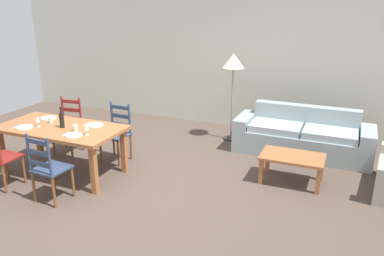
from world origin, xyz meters
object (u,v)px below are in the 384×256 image
at_px(wine_bottle, 62,120).
at_px(wine_glass_near_left, 37,120).
at_px(wine_glass_near_right, 86,127).
at_px(couch, 303,137).
at_px(dining_chair_far_left, 69,126).
at_px(coffee_cup_primary, 75,128).
at_px(dining_chair_far_right, 117,133).
at_px(dining_table, 61,132).
at_px(dining_chair_near_right, 48,168).
at_px(coffee_table, 292,160).
at_px(standing_lamp, 233,66).
at_px(coffee_cup_secondary, 51,120).

relative_size(wine_bottle, wine_glass_near_left, 1.96).
height_order(wine_glass_near_right, couch, wine_glass_near_right).
xyz_separation_m(dining_chair_far_left, coffee_cup_primary, (0.82, -0.80, 0.32)).
bearing_deg(dining_chair_far_right, dining_table, -122.90).
xyz_separation_m(wine_glass_near_left, coffee_cup_primary, (0.64, 0.06, -0.07)).
xyz_separation_m(dining_table, wine_glass_near_right, (0.60, -0.14, 0.20)).
xyz_separation_m(dining_chair_near_right, couch, (2.85, 3.02, -0.19)).
height_order(wine_bottle, coffee_cup_primary, wine_bottle).
xyz_separation_m(coffee_table, standing_lamp, (-1.36, 1.40, 1.06)).
height_order(dining_chair_near_right, coffee_cup_secondary, dining_chair_near_right).
xyz_separation_m(wine_glass_near_left, couch, (3.59, 2.37, -0.57)).
bearing_deg(dining_chair_far_left, dining_table, -56.30).
height_order(dining_table, wine_bottle, wine_bottle).
relative_size(couch, coffee_table, 2.54).
bearing_deg(wine_bottle, dining_chair_far_left, 126.08).
height_order(wine_glass_near_right, standing_lamp, standing_lamp).
relative_size(dining_chair_far_left, dining_chair_far_right, 1.00).
bearing_deg(dining_chair_far_left, couch, 21.81).
height_order(coffee_table, standing_lamp, standing_lamp).
bearing_deg(dining_chair_far_right, standing_lamp, 49.15).
bearing_deg(couch, standing_lamp, 172.22).
height_order(dining_chair_far_right, coffee_cup_secondary, dining_chair_far_right).
height_order(dining_chair_near_right, coffee_cup_primary, dining_chair_near_right).
relative_size(coffee_cup_secondary, couch, 0.04).
bearing_deg(coffee_cup_secondary, dining_table, -18.94).
relative_size(coffee_cup_primary, standing_lamp, 0.05).
xyz_separation_m(dining_chair_far_right, standing_lamp, (1.45, 1.68, 0.93)).
xyz_separation_m(dining_table, dining_chair_far_left, (-0.49, 0.73, -0.19)).
bearing_deg(wine_glass_near_left, wine_glass_near_right, -1.14).
bearing_deg(coffee_cup_secondary, dining_chair_near_right, -51.24).
distance_m(dining_chair_near_right, coffee_cup_primary, 0.79).
bearing_deg(wine_bottle, coffee_table, 17.86).
relative_size(dining_table, wine_glass_near_right, 11.80).
xyz_separation_m(dining_chair_far_left, standing_lamp, (2.43, 1.70, 0.93)).
bearing_deg(standing_lamp, dining_chair_far_right, -130.85).
bearing_deg(dining_chair_far_left, standing_lamp, 34.96).
height_order(wine_bottle, wine_glass_near_right, wine_bottle).
bearing_deg(dining_table, wine_glass_near_right, -13.56).
xyz_separation_m(dining_chair_far_left, dining_chair_far_right, (0.98, 0.02, 0.00)).
bearing_deg(coffee_table, dining_table, -162.66).
bearing_deg(wine_bottle, coffee_cup_primary, -9.81).
relative_size(wine_glass_near_right, coffee_cup_secondary, 1.79).
bearing_deg(dining_table, coffee_cup_secondary, 161.06).
relative_size(dining_table, coffee_cup_secondary, 21.11).
bearing_deg(coffee_table, wine_glass_near_right, -156.48).
distance_m(dining_table, coffee_table, 3.47).
bearing_deg(coffee_cup_primary, coffee_table, 20.24).
bearing_deg(coffee_cup_primary, couch, 38.01).
distance_m(dining_chair_far_right, standing_lamp, 2.40).
bearing_deg(couch, wine_glass_near_right, -138.36).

